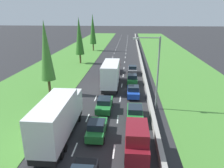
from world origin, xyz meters
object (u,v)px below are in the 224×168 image
at_px(green_hatchback_centre_lane, 97,129).
at_px(poplar_tree_second, 46,51).
at_px(green_hatchback_right_lane, 132,79).
at_px(white_box_truck_centre_lane, 111,74).
at_px(maroon_van_right_lane, 137,140).
at_px(black_sedan_centre_lane_fifth, 114,68).
at_px(blue_hatchback_right_lane, 133,91).
at_px(street_light_mast, 155,69).
at_px(grey_hatchback_right_lane, 132,70).
at_px(poplar_tree_fourth, 93,29).
at_px(white_box_truck_left_lane, 58,118).
at_px(green_sedan_right_lane, 135,113).
at_px(poplar_tree_third, 79,36).
at_px(green_sedan_centre_lane, 104,104).

distance_m(green_hatchback_centre_lane, poplar_tree_second, 15.25).
height_order(green_hatchback_right_lane, white_box_truck_centre_lane, white_box_truck_centre_lane).
xyz_separation_m(maroon_van_right_lane, black_sedan_centre_lane_fifth, (-3.86, 26.59, -0.59)).
height_order(blue_hatchback_right_lane, black_sedan_centre_lane_fifth, blue_hatchback_right_lane).
bearing_deg(street_light_mast, black_sedan_centre_lane_fifth, 109.78).
distance_m(blue_hatchback_right_lane, grey_hatchback_right_lane, 12.41).
bearing_deg(poplar_tree_second, grey_hatchback_right_lane, 43.98).
relative_size(green_hatchback_centre_lane, green_hatchback_right_lane, 1.00).
xyz_separation_m(grey_hatchback_right_lane, black_sedan_centre_lane_fifth, (-3.72, 0.95, -0.02)).
bearing_deg(poplar_tree_fourth, green_hatchback_centre_lane, -80.06).
bearing_deg(street_light_mast, poplar_tree_fourth, 109.00).
bearing_deg(white_box_truck_left_lane, street_light_mast, 38.21).
relative_size(green_sedan_right_lane, white_box_truck_centre_lane, 0.48).
distance_m(green_sedan_right_lane, grey_hatchback_right_lane, 19.32).
relative_size(black_sedan_centre_lane_fifth, poplar_tree_third, 0.42).
xyz_separation_m(black_sedan_centre_lane_fifth, poplar_tree_fourth, (-8.68, 25.97, 5.99)).
xyz_separation_m(maroon_van_right_lane, street_light_mast, (2.32, 9.42, 3.83)).
height_order(green_sedan_right_lane, white_box_truck_left_lane, white_box_truck_left_lane).
bearing_deg(white_box_truck_left_lane, blue_hatchback_right_lane, 57.73).
relative_size(poplar_tree_fourth, street_light_mast, 1.28).
xyz_separation_m(blue_hatchback_right_lane, poplar_tree_second, (-12.50, 0.38, 5.59)).
bearing_deg(black_sedan_centre_lane_fifth, green_hatchback_right_lane, -63.74).
distance_m(green_sedan_right_lane, poplar_tree_third, 31.04).
height_order(green_hatchback_right_lane, black_sedan_centre_lane_fifth, green_hatchback_right_lane).
height_order(grey_hatchback_right_lane, street_light_mast, street_light_mast).
relative_size(maroon_van_right_lane, blue_hatchback_right_lane, 1.26).
relative_size(green_sedan_right_lane, blue_hatchback_right_lane, 1.15).
xyz_separation_m(green_sedan_centre_lane, poplar_tree_fourth, (-8.81, 44.07, 5.99)).
height_order(green_sedan_centre_lane, poplar_tree_third, poplar_tree_third).
distance_m(white_box_truck_centre_lane, white_box_truck_left_lane, 16.08).
bearing_deg(green_sedan_right_lane, green_hatchback_right_lane, 90.95).
relative_size(green_hatchback_centre_lane, poplar_tree_second, 0.36).
bearing_deg(street_light_mast, white_box_truck_left_lane, -141.79).
bearing_deg(white_box_truck_left_lane, poplar_tree_third, 99.34).
bearing_deg(poplar_tree_second, blue_hatchback_right_lane, -1.73).
bearing_deg(poplar_tree_second, black_sedan_centre_lane_fifth, 56.03).
relative_size(blue_hatchback_right_lane, white_box_truck_left_lane, 0.41).
xyz_separation_m(poplar_tree_second, poplar_tree_third, (0.02, 20.53, 0.00)).
bearing_deg(poplar_tree_third, poplar_tree_second, -90.04).
bearing_deg(poplar_tree_third, white_box_truck_centre_lane, -61.72).
height_order(maroon_van_right_lane, green_sedan_centre_lane, maroon_van_right_lane).
relative_size(white_box_truck_centre_lane, poplar_tree_second, 0.87).
bearing_deg(white_box_truck_centre_lane, white_box_truck_left_lane, -103.03).
distance_m(green_hatchback_centre_lane, green_sedan_centre_lane, 5.99).
bearing_deg(white_box_truck_left_lane, green_hatchback_right_lane, 67.82).
distance_m(white_box_truck_left_lane, poplar_tree_third, 32.98).
relative_size(green_hatchback_right_lane, poplar_tree_second, 0.36).
xyz_separation_m(green_hatchback_right_lane, poplar_tree_fourth, (-12.33, 33.35, 5.96)).
height_order(poplar_tree_second, poplar_tree_fourth, poplar_tree_fourth).
bearing_deg(street_light_mast, white_box_truck_centre_lane, 126.38).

